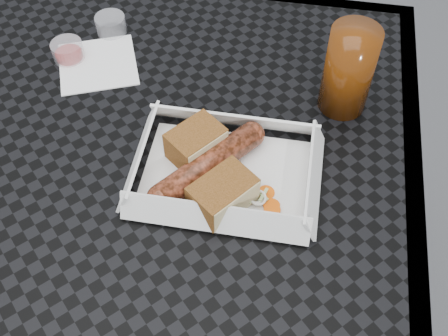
{
  "coord_description": "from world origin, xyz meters",
  "views": [
    {
      "loc": [
        0.21,
        -0.47,
        1.36
      ],
      "look_at": [
        0.13,
        -0.03,
        0.78
      ],
      "focal_mm": 45.0,
      "sensor_mm": 36.0,
      "label": 1
    }
  ],
  "objects_px": {
    "patio_table": "(140,183)",
    "bratwurst": "(208,165)",
    "drink_glass": "(349,70)",
    "food_tray": "(225,175)"
  },
  "relations": [
    {
      "from": "bratwurst",
      "to": "drink_glass",
      "type": "height_order",
      "value": "drink_glass"
    },
    {
      "from": "patio_table",
      "to": "bratwurst",
      "type": "height_order",
      "value": "bratwurst"
    },
    {
      "from": "patio_table",
      "to": "drink_glass",
      "type": "distance_m",
      "value": 0.35
    },
    {
      "from": "patio_table",
      "to": "food_tray",
      "type": "bearing_deg",
      "value": -8.74
    },
    {
      "from": "patio_table",
      "to": "bratwurst",
      "type": "bearing_deg",
      "value": -11.9
    },
    {
      "from": "bratwurst",
      "to": "drink_glass",
      "type": "bearing_deg",
      "value": 43.71
    },
    {
      "from": "food_tray",
      "to": "drink_glass",
      "type": "height_order",
      "value": "drink_glass"
    },
    {
      "from": "food_tray",
      "to": "bratwurst",
      "type": "relative_size",
      "value": 1.36
    },
    {
      "from": "drink_glass",
      "to": "bratwurst",
      "type": "bearing_deg",
      "value": -136.29
    },
    {
      "from": "patio_table",
      "to": "food_tray",
      "type": "height_order",
      "value": "food_tray"
    }
  ]
}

